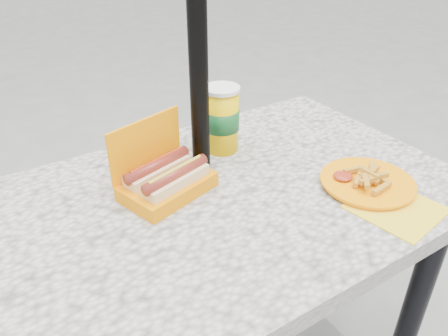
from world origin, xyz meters
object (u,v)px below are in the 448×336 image
umbrella_pole (198,42)px  soda_cup (222,119)px  hotdog_box (166,178)px  fries_plate (369,183)px

umbrella_pole → soda_cup: size_ratio=11.11×
umbrella_pole → soda_cup: (0.10, 0.05, -0.25)m
hotdog_box → fries_plate: 0.53m
hotdog_box → umbrella_pole: bearing=9.9°
fries_plate → soda_cup: bearing=118.6°
hotdog_box → fries_plate: bearing=-46.5°
umbrella_pole → hotdog_box: 0.35m
hotdog_box → soda_cup: bearing=9.8°
hotdog_box → soda_cup: soda_cup is taller
hotdog_box → fries_plate: (0.46, -0.27, -0.03)m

